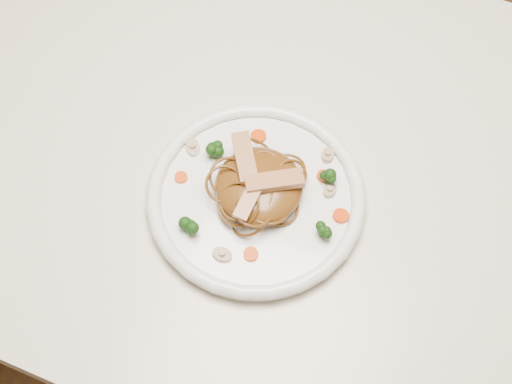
% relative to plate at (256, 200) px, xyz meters
% --- Properties ---
extents(ground, '(4.00, 4.00, 0.00)m').
position_rel_plate_xyz_m(ground, '(-0.01, 0.08, -0.76)').
color(ground, brown).
rests_on(ground, ground).
extents(table, '(1.20, 0.80, 0.75)m').
position_rel_plate_xyz_m(table, '(-0.01, 0.08, -0.11)').
color(table, beige).
rests_on(table, ground).
extents(plate, '(0.36, 0.36, 0.02)m').
position_rel_plate_xyz_m(plate, '(0.00, 0.00, 0.00)').
color(plate, white).
rests_on(plate, table).
extents(noodle_mound, '(0.15, 0.15, 0.04)m').
position_rel_plate_xyz_m(noodle_mound, '(0.00, 0.01, 0.03)').
color(noodle_mound, brown).
rests_on(noodle_mound, plate).
extents(chicken_a, '(0.08, 0.06, 0.01)m').
position_rel_plate_xyz_m(chicken_a, '(0.02, 0.01, 0.05)').
color(chicken_a, tan).
rests_on(chicken_a, noodle_mound).
extents(chicken_b, '(0.06, 0.08, 0.01)m').
position_rel_plate_xyz_m(chicken_b, '(-0.03, 0.03, 0.05)').
color(chicken_b, tan).
rests_on(chicken_b, noodle_mound).
extents(chicken_c, '(0.02, 0.06, 0.01)m').
position_rel_plate_xyz_m(chicken_c, '(0.00, -0.03, 0.05)').
color(chicken_c, tan).
rests_on(chicken_c, noodle_mound).
extents(broccoli_0, '(0.04, 0.04, 0.03)m').
position_rel_plate_xyz_m(broccoli_0, '(0.08, 0.06, 0.02)').
color(broccoli_0, '#19420D').
rests_on(broccoli_0, plate).
extents(broccoli_1, '(0.03, 0.03, 0.03)m').
position_rel_plate_xyz_m(broccoli_1, '(-0.08, 0.04, 0.02)').
color(broccoli_1, '#19420D').
rests_on(broccoli_1, plate).
extents(broccoli_2, '(0.03, 0.03, 0.03)m').
position_rel_plate_xyz_m(broccoli_2, '(-0.06, -0.08, 0.02)').
color(broccoli_2, '#19420D').
rests_on(broccoli_2, plate).
extents(broccoli_3, '(0.03, 0.03, 0.03)m').
position_rel_plate_xyz_m(broccoli_3, '(0.10, -0.02, 0.02)').
color(broccoli_3, '#19420D').
rests_on(broccoli_3, plate).
extents(carrot_0, '(0.02, 0.02, 0.00)m').
position_rel_plate_xyz_m(carrot_0, '(0.07, 0.06, 0.01)').
color(carrot_0, '#EA3E08').
rests_on(carrot_0, plate).
extents(carrot_1, '(0.02, 0.02, 0.00)m').
position_rel_plate_xyz_m(carrot_1, '(-0.10, -0.01, 0.01)').
color(carrot_1, '#EA3E08').
rests_on(carrot_1, plate).
extents(carrot_2, '(0.03, 0.03, 0.00)m').
position_rel_plate_xyz_m(carrot_2, '(0.11, 0.02, 0.01)').
color(carrot_2, '#EA3E08').
rests_on(carrot_2, plate).
extents(carrot_3, '(0.03, 0.03, 0.00)m').
position_rel_plate_xyz_m(carrot_3, '(-0.03, 0.09, 0.01)').
color(carrot_3, '#EA3E08').
rests_on(carrot_3, plate).
extents(carrot_4, '(0.02, 0.02, 0.00)m').
position_rel_plate_xyz_m(carrot_4, '(0.03, -0.08, 0.01)').
color(carrot_4, '#EA3E08').
rests_on(carrot_4, plate).
extents(mushroom_0, '(0.03, 0.03, 0.01)m').
position_rel_plate_xyz_m(mushroom_0, '(-0.01, -0.09, 0.01)').
color(mushroom_0, '#C2AC92').
rests_on(mushroom_0, plate).
extents(mushroom_1, '(0.03, 0.03, 0.01)m').
position_rel_plate_xyz_m(mushroom_1, '(0.09, 0.05, 0.01)').
color(mushroom_1, '#C2AC92').
rests_on(mushroom_1, plate).
extents(mushroom_2, '(0.04, 0.04, 0.01)m').
position_rel_plate_xyz_m(mushroom_2, '(-0.11, 0.04, 0.01)').
color(mushroom_2, '#C2AC92').
rests_on(mushroom_2, plate).
extents(mushroom_3, '(0.03, 0.03, 0.01)m').
position_rel_plate_xyz_m(mushroom_3, '(0.07, 0.10, 0.01)').
color(mushroom_3, '#C2AC92').
rests_on(mushroom_3, plate).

